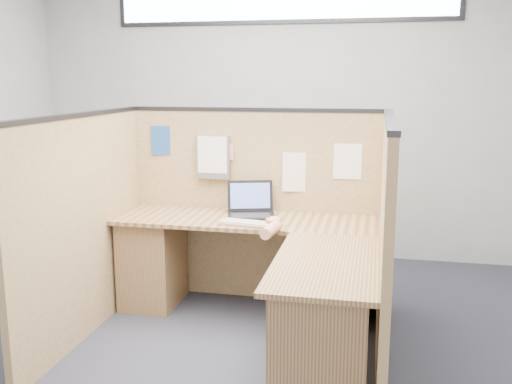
% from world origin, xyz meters
% --- Properties ---
extents(floor, '(5.00, 5.00, 0.00)m').
position_xyz_m(floor, '(0.00, 0.00, 0.00)').
color(floor, '#222330').
rests_on(floor, ground).
extents(wall_back, '(5.00, 0.00, 5.00)m').
position_xyz_m(wall_back, '(0.00, 2.25, 1.40)').
color(wall_back, '#9B9EA0').
rests_on(wall_back, floor).
extents(clerestory_window, '(3.30, 0.04, 0.38)m').
position_xyz_m(clerestory_window, '(0.00, 2.23, 2.45)').
color(clerestory_window, '#232328').
rests_on(clerestory_window, wall_back).
extents(cubicle_partitions, '(2.06, 1.83, 1.53)m').
position_xyz_m(cubicle_partitions, '(0.00, 0.43, 0.77)').
color(cubicle_partitions, olive).
rests_on(cubicle_partitions, floor).
extents(l_desk, '(1.95, 1.75, 0.73)m').
position_xyz_m(l_desk, '(0.18, 0.29, 0.39)').
color(l_desk, brown).
rests_on(l_desk, floor).
extents(laptop, '(0.41, 0.42, 0.25)m').
position_xyz_m(laptop, '(0.04, 0.77, 0.79)').
color(laptop, black).
rests_on(laptop, l_desk).
extents(keyboard, '(0.45, 0.21, 0.03)m').
position_xyz_m(keyboard, '(0.07, 0.48, 0.74)').
color(keyboard, gray).
rests_on(keyboard, l_desk).
extents(mouse, '(0.12, 0.08, 0.05)m').
position_xyz_m(mouse, '(0.25, 0.48, 0.75)').
color(mouse, silver).
rests_on(mouse, l_desk).
extents(hand_forearm, '(0.11, 0.40, 0.09)m').
position_xyz_m(hand_forearm, '(0.26, 0.33, 0.77)').
color(hand_forearm, tan).
rests_on(hand_forearm, l_desk).
extents(blue_poster, '(0.17, 0.02, 0.23)m').
position_xyz_m(blue_poster, '(-0.76, 0.97, 1.26)').
color(blue_poster, '#1E478E').
rests_on(blue_poster, cubicle_partitions).
extents(american_flag, '(0.20, 0.01, 0.35)m').
position_xyz_m(american_flag, '(-0.29, 0.96, 1.18)').
color(american_flag, olive).
rests_on(american_flag, cubicle_partitions).
extents(file_holder, '(0.27, 0.05, 0.34)m').
position_xyz_m(file_holder, '(-0.32, 0.94, 1.15)').
color(file_holder, slate).
rests_on(file_holder, cubicle_partitions).
extents(paper_left, '(0.24, 0.04, 0.30)m').
position_xyz_m(paper_left, '(0.34, 0.97, 1.04)').
color(paper_left, white).
rests_on(paper_left, cubicle_partitions).
extents(paper_right, '(0.21, 0.01, 0.27)m').
position_xyz_m(paper_right, '(0.72, 0.97, 1.14)').
color(paper_right, white).
rests_on(paper_right, cubicle_partitions).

